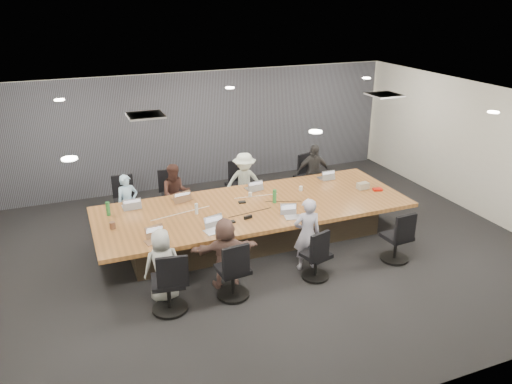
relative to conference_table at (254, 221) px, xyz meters
name	(u,v)px	position (x,y,z in m)	size (l,w,h in m)	color
floor	(264,251)	(0.00, -0.50, -0.40)	(10.00, 8.00, 0.00)	black
ceiling	(265,104)	(0.00, -0.50, 2.40)	(10.00, 8.00, 0.00)	white
wall_back	(202,128)	(0.00, 3.50, 1.00)	(10.00, 2.80, 0.00)	beige
wall_front	(405,302)	(0.00, -4.50, 1.00)	(10.00, 2.80, 0.00)	beige
wall_right	(480,151)	(5.00, -0.50, 1.00)	(8.00, 2.80, 0.00)	beige
curtain	(203,129)	(0.00, 3.42, 1.00)	(9.80, 0.04, 2.80)	#4B4C57
conference_table	(254,221)	(0.00, 0.00, 0.00)	(6.00, 2.20, 0.74)	#382E22
chair_0	(126,205)	(-2.20, 1.70, 0.01)	(0.55, 0.55, 0.81)	black
chair_1	(173,199)	(-1.21, 1.70, 0.00)	(0.54, 0.54, 0.79)	black
chair_2	(239,188)	(0.31, 1.70, 0.02)	(0.57, 0.57, 0.84)	black
chair_3	(305,180)	(1.99, 1.70, -0.03)	(0.50, 0.50, 0.75)	black
chair_4	(168,286)	(-2.07, -1.70, 0.03)	(0.58, 0.58, 0.86)	black
chair_5	(233,274)	(-1.04, -1.70, 0.01)	(0.55, 0.55, 0.82)	black
chair_6	(316,259)	(0.45, -1.70, -0.04)	(0.49, 0.49, 0.73)	black
chair_7	(396,241)	(2.08, -1.70, -0.01)	(0.53, 0.53, 0.79)	black
person_0	(128,203)	(-2.20, 1.35, 0.20)	(0.44, 0.29, 1.19)	#A1CFF1
laptop_0	(131,206)	(-2.20, 0.80, 0.35)	(0.34, 0.23, 0.02)	#B2B2B7
person_1	(176,194)	(-1.21, 1.35, 0.24)	(0.63, 0.49, 1.29)	#3C241F
laptop_1	(182,199)	(-1.21, 0.80, 0.35)	(0.36, 0.25, 0.02)	#8C6647
person_2	(244,183)	(0.31, 1.35, 0.28)	(0.87, 0.50, 1.35)	#B9C8BA
laptop_2	(254,188)	(0.31, 0.80, 0.35)	(0.33, 0.23, 0.02)	#B2B2B7
person_3	(313,173)	(1.99, 1.35, 0.28)	(0.80, 0.33, 1.36)	#29292A
laptop_3	(325,178)	(1.99, 0.80, 0.35)	(0.30, 0.21, 0.02)	#B2B2B7
person_4	(163,265)	(-2.07, -1.35, 0.20)	(0.59, 0.38, 1.20)	#A9ADAA
laptop_4	(155,241)	(-2.07, -0.80, 0.35)	(0.31, 0.21, 0.02)	#8C6647
person_5	(225,253)	(-1.04, -1.35, 0.20)	(1.12, 0.36, 1.21)	brown
laptop_5	(215,231)	(-1.04, -0.80, 0.35)	(0.35, 0.24, 0.02)	#B2B2B7
person_6	(307,234)	(0.45, -1.35, 0.26)	(0.48, 0.32, 1.33)	#9F9CB3
laptop_6	(293,217)	(0.45, -0.80, 0.35)	(0.30, 0.21, 0.02)	#B2B2B7
bottle_green_left	(108,209)	(-2.65, 0.56, 0.47)	(0.07, 0.07, 0.26)	#2B7937
bottle_green_right	(275,196)	(0.41, -0.03, 0.47)	(0.08, 0.08, 0.27)	#2B7937
bottle_clear	(196,209)	(-1.13, 0.02, 0.44)	(0.06, 0.06, 0.20)	silver
cup_white_far	(250,195)	(0.09, 0.43, 0.38)	(0.07, 0.07, 0.09)	white
cup_white_near	(301,188)	(1.17, 0.34, 0.39)	(0.08, 0.08, 0.09)	white
mug_brown	(112,225)	(-2.65, -0.03, 0.40)	(0.10, 0.10, 0.12)	brown
mic_left	(231,222)	(-0.66, -0.57, 0.35)	(0.14, 0.09, 0.03)	black
mic_right	(242,202)	(-0.17, 0.19, 0.35)	(0.14, 0.09, 0.03)	black
stapler	(248,217)	(-0.33, -0.53, 0.37)	(0.16, 0.04, 0.06)	black
canvas_bag	(363,186)	(2.42, -0.05, 0.40)	(0.24, 0.15, 0.13)	#9E947C
snack_packet	(377,189)	(2.65, -0.24, 0.36)	(0.18, 0.12, 0.04)	red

